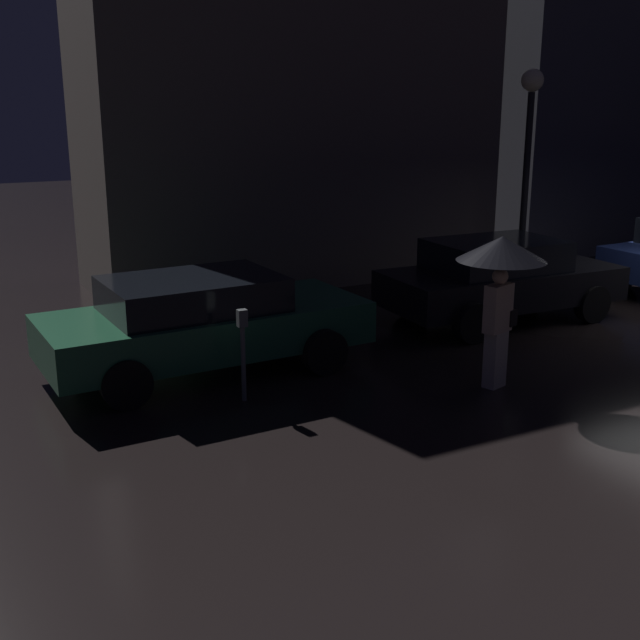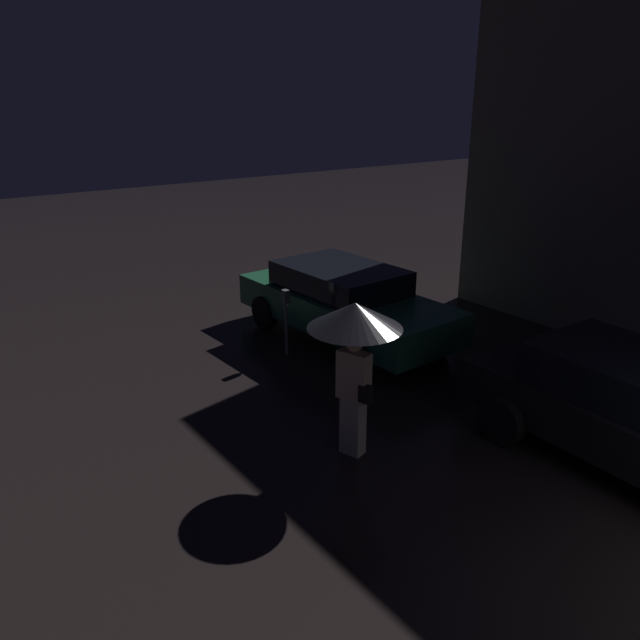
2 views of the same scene
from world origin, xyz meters
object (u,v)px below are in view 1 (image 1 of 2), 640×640
(parked_car_black, at_px, (499,278))
(parking_meter, at_px, (243,345))
(parked_car_green, at_px, (203,321))
(pedestrian_with_umbrella, at_px, (501,264))
(street_lamp_near, at_px, (529,129))

(parked_car_black, distance_m, parking_meter, 5.61)
(parking_meter, bearing_deg, parked_car_green, 92.00)
(parked_car_black, bearing_deg, parking_meter, -162.15)
(parked_car_green, bearing_deg, parked_car_black, -0.11)
(pedestrian_with_umbrella, xyz_separation_m, street_lamp_near, (4.82, 4.98, 1.45))
(pedestrian_with_umbrella, bearing_deg, parked_car_green, -53.55)
(parked_car_black, relative_size, parking_meter, 3.51)
(parked_car_green, height_order, parking_meter, parked_car_green)
(parked_car_green, xyz_separation_m, parked_car_black, (5.45, 0.18, 0.01))
(parked_car_black, xyz_separation_m, street_lamp_near, (2.59, 2.38, 2.38))
(parked_car_green, distance_m, parking_meter, 1.34)
(parking_meter, bearing_deg, street_lamp_near, 25.97)
(pedestrian_with_umbrella, bearing_deg, parking_meter, -35.51)
(pedestrian_with_umbrella, distance_m, parking_meter, 3.48)
(parked_car_green, xyz_separation_m, pedestrian_with_umbrella, (3.22, -2.43, 0.94))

